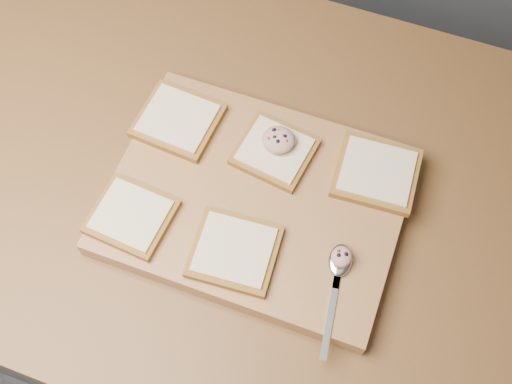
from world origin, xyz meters
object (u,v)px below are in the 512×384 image
cutting_board (256,201)px  tuna_salad_dollop (278,140)px  spoon (339,268)px  bread_far_center (275,151)px

cutting_board → tuna_salad_dollop: bearing=87.6°
cutting_board → spoon: size_ratio=2.55×
bread_far_center → cutting_board: bearing=-91.2°
bread_far_center → spoon: bearing=-44.8°
tuna_salad_dollop → spoon: size_ratio=0.30×
cutting_board → tuna_salad_dollop: 0.10m
cutting_board → bread_far_center: 0.08m
bread_far_center → tuna_salad_dollop: bearing=78.2°
bread_far_center → tuna_salad_dollop: (0.00, 0.01, 0.02)m
bread_far_center → spoon: size_ratio=0.73×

